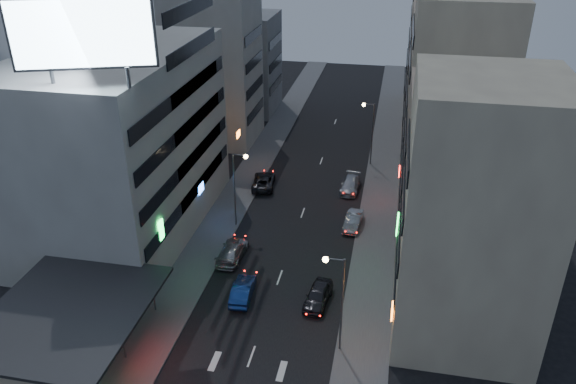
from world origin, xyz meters
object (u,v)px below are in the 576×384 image
(parked_car_right_mid, at_px, (353,221))
(parked_car_left, at_px, (264,181))
(parked_car_right_near, at_px, (318,295))
(road_car_blue, at_px, (243,290))
(parked_car_right_far, at_px, (350,185))
(road_car_silver, at_px, (232,251))

(parked_car_right_mid, bearing_deg, parked_car_left, 152.58)
(parked_car_right_mid, bearing_deg, parked_car_right_near, -92.14)
(parked_car_right_mid, xyz_separation_m, parked_car_left, (-11.20, 7.22, 0.02))
(parked_car_right_mid, relative_size, road_car_blue, 0.96)
(parked_car_right_far, bearing_deg, road_car_silver, -117.51)
(parked_car_right_near, height_order, parked_car_right_far, parked_car_right_near)
(parked_car_right_near, relative_size, road_car_blue, 0.99)
(parked_car_left, bearing_deg, parked_car_right_near, 107.48)
(parked_car_right_mid, distance_m, road_car_blue, 15.71)
(parked_car_right_near, distance_m, parked_car_left, 22.31)
(parked_car_right_mid, height_order, road_car_blue, road_car_blue)
(parked_car_left, xyz_separation_m, road_car_blue, (3.15, -20.72, 0.01))
(road_car_blue, bearing_deg, parked_car_right_mid, -124.77)
(parked_car_right_mid, xyz_separation_m, road_car_blue, (-8.05, -13.50, 0.03))
(parked_car_right_mid, bearing_deg, parked_car_right_far, 103.08)
(parked_car_right_mid, distance_m, parked_car_right_far, 8.34)
(parked_car_left, relative_size, parked_car_right_far, 1.08)
(parked_car_right_mid, height_order, road_car_silver, road_car_silver)
(parked_car_right_far, distance_m, road_car_silver, 18.74)
(parked_car_right_mid, distance_m, road_car_silver, 13.22)
(parked_car_left, xyz_separation_m, road_car_silver, (0.60, -15.12, 0.03))
(parked_car_right_far, xyz_separation_m, road_car_blue, (-6.94, -21.76, 0.03))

